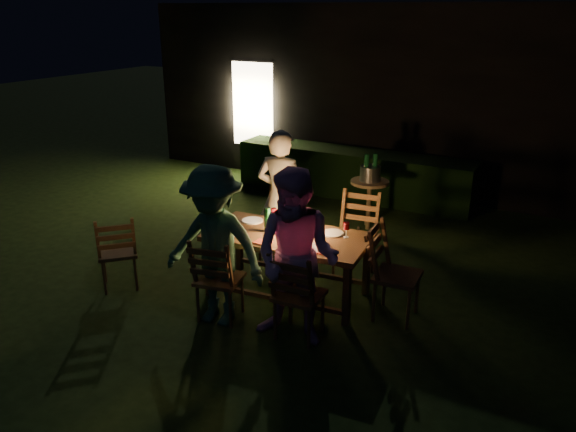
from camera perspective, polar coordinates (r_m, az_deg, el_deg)
The scene contains 29 objects.
garden_envelope at distance 11.74m, azimuth 13.65°, elevation 12.32°, with size 40.00×40.00×3.20m.
dining_table at distance 6.26m, azimuth -0.03°, elevation -2.52°, with size 1.87×1.05×0.75m.
chair_near_left at distance 5.99m, azimuth -6.98°, elevation -7.77°, with size 0.53×0.56×0.99m.
chair_near_right at distance 5.63m, azimuth 1.05°, elevation -9.52°, with size 0.47×0.50×1.00m.
chair_far_left at distance 7.22m, azimuth -0.87°, elevation -2.43°, with size 0.51×0.54×1.03m.
chair_far_right at distance 6.90m, azimuth 6.75°, elevation -3.60°, with size 0.53×0.56×1.07m.
chair_end at distance 6.07m, azimuth 10.75°, elevation -7.35°, with size 0.53×0.50×1.06m.
chair_spare at distance 6.88m, azimuth -16.78°, elevation -4.75°, with size 0.63×0.63×0.96m.
person_house_side at distance 7.06m, azimuth -0.73°, elevation 1.88°, with size 0.63×0.42×1.74m, color beige.
person_opp_right at distance 5.32m, azimuth 0.90°, elevation -4.36°, with size 0.86×0.67×1.76m, color #DB97CF.
person_opp_left at distance 5.71m, azimuth -7.48°, elevation -3.11°, with size 1.10×0.63×1.70m, color #33664A.
lantern at distance 6.20m, azimuth 0.58°, elevation -0.46°, with size 0.16×0.16×0.35m.
plate_far_left at distance 6.63m, azimuth -3.63°, elevation -0.46°, with size 0.25×0.25×0.01m, color white.
plate_near_left at distance 6.27m, azimuth -5.45°, elevation -1.77°, with size 0.25×0.25×0.01m, color white.
plate_far_right at distance 6.27m, azimuth 4.55°, elevation -1.75°, with size 0.25×0.25×0.01m, color white.
plate_near_right at distance 5.89m, azimuth 3.14°, elevation -3.23°, with size 0.25×0.25×0.01m, color white.
wineglass_a at distance 6.55m, azimuth -1.46°, elevation 0.06°, with size 0.06×0.06×0.18m, color #59070F, non-canonical shape.
wineglass_b at distance 6.40m, azimuth -6.38°, elevation -0.56°, with size 0.06×0.06×0.18m, color #59070F, non-canonical shape.
wineglass_c at distance 5.85m, azimuth 1.57°, elevation -2.50°, with size 0.06×0.06×0.18m, color #59070F, non-canonical shape.
wineglass_d at distance 6.16m, azimuth 5.94°, elevation -1.42°, with size 0.06×0.06×0.18m, color #59070F, non-canonical shape.
wineglass_e at distance 5.98m, azimuth -2.06°, elevation -1.97°, with size 0.06×0.06×0.18m, color silver, non-canonical shape.
bottle_table at distance 6.28m, azimuth -2.12°, elevation -0.37°, with size 0.07×0.07×0.28m, color #0F471E.
napkin_left at distance 6.02m, azimuth -2.56°, elevation -2.69°, with size 0.18×0.14×0.01m, color red.
napkin_right at distance 5.79m, azimuth 3.79°, elevation -3.69°, with size 0.18×0.14×0.01m, color red.
phone at distance 6.24m, azimuth -6.36°, elevation -1.95°, with size 0.14×0.07×0.01m, color black.
side_table at distance 8.28m, azimuth 8.29°, elevation 2.98°, with size 0.56×0.56×0.75m.
ice_bucket at distance 8.22m, azimuth 8.36°, elevation 4.30°, with size 0.30×0.30×0.22m, color #A5A8AD.
bottle_bucket_a at distance 8.19m, azimuth 7.95°, elevation 4.62°, with size 0.07×0.07×0.32m, color #0F471E.
bottle_bucket_b at distance 8.23m, azimuth 8.80°, elevation 4.65°, with size 0.07×0.07×0.32m, color #0F471E.
Camera 1 is at (3.06, -5.07, 3.11)m, focal length 35.00 mm.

